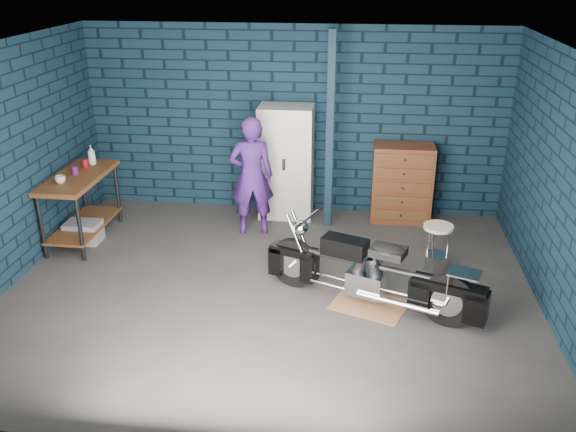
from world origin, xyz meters
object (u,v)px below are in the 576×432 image
workbench (82,207)px  locker (286,162)px  shop_stool (436,250)px  tool_chest (402,184)px  person (252,176)px  storage_bin (84,232)px  motorcycle (372,268)px

workbench → locker: 2.87m
workbench → shop_stool: bearing=-5.7°
workbench → shop_stool: 4.62m
locker → tool_chest: locker is taller
person → locker: size_ratio=1.00×
storage_bin → locker: locker is taller
person → shop_stool: 2.61m
person → storage_bin: 2.37m
tool_chest → motorcycle: bearing=-100.2°
motorcycle → workbench: bearing=-177.5°
workbench → motorcycle: size_ratio=0.67×
storage_bin → locker: 2.94m
person → shop_stool: size_ratio=2.56×
storage_bin → locker: size_ratio=0.28×
storage_bin → tool_chest: (4.24, 1.24, 0.42)m
workbench → locker: size_ratio=0.86×
motorcycle → shop_stool: bearing=67.4°
person → workbench: bearing=-0.5°
workbench → shop_stool: size_ratio=2.19×
locker → person: bearing=-120.2°
person → locker: 0.77m
storage_bin → shop_stool: 4.59m
motorcycle → person: 2.41m
shop_stool → locker: bearing=141.1°
person → tool_chest: size_ratio=1.46×
person → tool_chest: 2.17m
motorcycle → storage_bin: (-3.80, 1.18, -0.32)m
storage_bin → workbench: bearing=102.7°
storage_bin → shop_stool: shop_stool is taller
storage_bin → tool_chest: size_ratio=0.40×
locker → shop_stool: bearing=-38.9°
motorcycle → shop_stool: 1.13m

